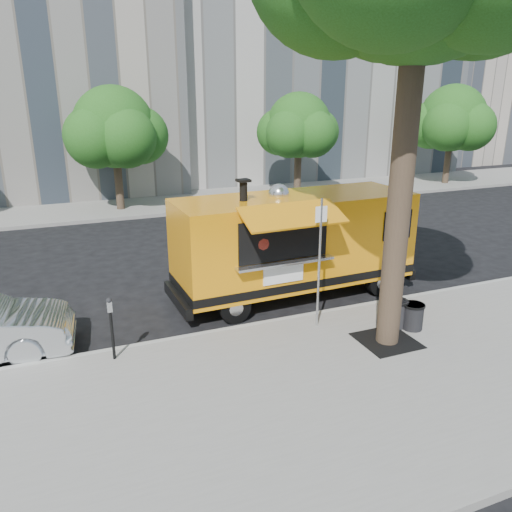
{
  "coord_description": "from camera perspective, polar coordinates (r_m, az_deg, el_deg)",
  "views": [
    {
      "loc": [
        -3.7,
        -10.76,
        5.3
      ],
      "look_at": [
        0.65,
        0.0,
        1.49
      ],
      "focal_mm": 35.0,
      "sensor_mm": 36.0,
      "label": 1
    }
  ],
  "objects": [
    {
      "name": "tree_well",
      "position": [
        11.39,
        14.71,
        -9.34
      ],
      "size": [
        1.2,
        1.2,
        0.02
      ],
      "primitive_type": "cube",
      "color": "black",
      "rests_on": "sidewalk"
    },
    {
      "name": "far_tree_d",
      "position": [
        31.92,
        21.54,
        14.44
      ],
      "size": [
        3.78,
        3.78,
        5.64
      ],
      "color": "#33261C",
      "rests_on": "far_sidewalk"
    },
    {
      "name": "curb",
      "position": [
        11.74,
        -1.27,
        -8.27
      ],
      "size": [
        60.0,
        0.14,
        0.16
      ],
      "primitive_type": "cube",
      "color": "#999993",
      "rests_on": "ground"
    },
    {
      "name": "far_sidewalk",
      "position": [
        25.1,
        -13.13,
        5.69
      ],
      "size": [
        60.0,
        5.0,
        0.15
      ],
      "primitive_type": "cube",
      "color": "gray",
      "rests_on": "ground"
    },
    {
      "name": "trash_bin_left",
      "position": [
        11.99,
        15.71,
        -6.22
      ],
      "size": [
        0.53,
        0.53,
        0.64
      ],
      "color": "black",
      "rests_on": "sidewalk"
    },
    {
      "name": "trash_bin_right",
      "position": [
        11.98,
        17.5,
        -6.5
      ],
      "size": [
        0.5,
        0.5,
        0.6
      ],
      "color": "black",
      "rests_on": "sidewalk"
    },
    {
      "name": "parking_meter",
      "position": [
        10.38,
        -16.24,
        -7.19
      ],
      "size": [
        0.11,
        0.11,
        1.33
      ],
      "color": "black",
      "rests_on": "sidewalk"
    },
    {
      "name": "ground",
      "position": [
        12.56,
        -2.79,
        -6.81
      ],
      "size": [
        120.0,
        120.0,
        0.0
      ],
      "primitive_type": "plane",
      "color": "black",
      "rests_on": "ground"
    },
    {
      "name": "building_mid",
      "position": [
        37.53,
        3.18,
        25.35
      ],
      "size": [
        20.0,
        14.0,
        20.0
      ],
      "primitive_type": "cube",
      "color": "#ADA7A1",
      "rests_on": "ground"
    },
    {
      "name": "sign_post",
      "position": [
        11.16,
        7.27,
        -0.0
      ],
      "size": [
        0.28,
        0.06,
        3.0
      ],
      "color": "silver",
      "rests_on": "sidewalk"
    },
    {
      "name": "far_tree_b",
      "position": [
        23.67,
        -15.92,
        13.96
      ],
      "size": [
        3.6,
        3.6,
        5.5
      ],
      "color": "#33261C",
      "rests_on": "far_sidewalk"
    },
    {
      "name": "far_tree_c",
      "position": [
        26.0,
        4.91,
        14.63
      ],
      "size": [
        3.24,
        3.24,
        5.21
      ],
      "color": "#33261C",
      "rests_on": "far_sidewalk"
    },
    {
      "name": "sidewalk",
      "position": [
        9.32,
        5.73,
        -16.05
      ],
      "size": [
        60.0,
        6.0,
        0.15
      ],
      "primitive_type": "cube",
      "color": "gray",
      "rests_on": "ground"
    },
    {
      "name": "building_right",
      "position": [
        48.5,
        23.52,
        19.98
      ],
      "size": [
        16.0,
        12.0,
        16.0
      ],
      "primitive_type": "cube",
      "color": "#B7A999",
      "rests_on": "ground"
    },
    {
      "name": "food_truck",
      "position": [
        13.22,
        4.36,
        1.59
      ],
      "size": [
        6.71,
        3.23,
        3.27
      ],
      "rotation": [
        0.0,
        0.0,
        0.03
      ],
      "color": "orange",
      "rests_on": "ground"
    }
  ]
}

